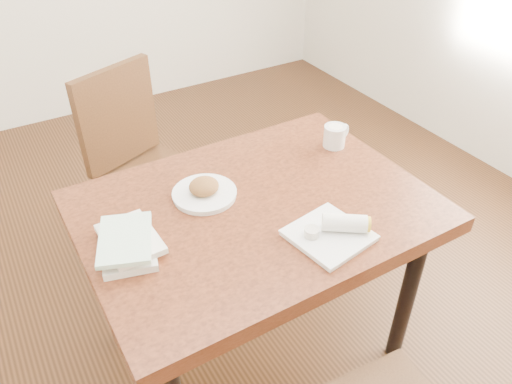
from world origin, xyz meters
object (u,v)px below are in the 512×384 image
plate_scone (204,191)px  plate_burrito (334,231)px  chair_far (140,159)px  book_stack (128,242)px  coffee_mug (335,135)px  table (256,224)px

plate_scone → plate_burrito: size_ratio=0.88×
chair_far → plate_scone: bearing=-88.1°
plate_scone → book_stack: 0.33m
coffee_mug → chair_far: bearing=134.8°
book_stack → coffee_mug: bearing=10.4°
table → coffee_mug: (0.46, 0.17, 0.13)m
chair_far → plate_scone: chair_far is taller
chair_far → plate_burrito: bearing=-75.4°
plate_scone → book_stack: bearing=-158.1°
plate_scone → coffee_mug: size_ratio=1.74×
chair_far → plate_burrito: size_ratio=3.81×
coffee_mug → plate_burrito: bearing=-128.3°
chair_far → plate_burrito: (0.27, -1.04, 0.22)m
chair_far → coffee_mug: (0.61, -0.61, 0.25)m
plate_burrito → book_stack: 0.62m
coffee_mug → book_stack: size_ratio=0.49×
plate_scone → plate_burrito: 0.46m
coffee_mug → book_stack: bearing=-169.6°
table → plate_scone: bearing=135.3°
plate_scone → coffee_mug: bearing=3.8°
plate_scone → plate_burrito: bearing=-57.4°
table → chair_far: 0.80m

